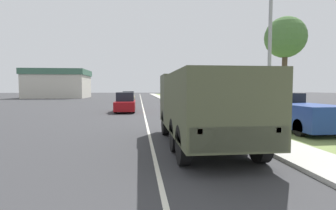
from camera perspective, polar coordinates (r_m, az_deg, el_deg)
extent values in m
plane|color=#38383A|center=(39.68, -5.74, 0.59)|extent=(180.00, 180.00, 0.00)
cube|color=silver|center=(39.68, -5.74, 0.60)|extent=(0.12, 120.00, 0.00)
cube|color=beige|center=(39.98, 0.72, 0.72)|extent=(1.80, 120.00, 0.12)
cube|color=olive|center=(40.77, 6.87, 0.68)|extent=(7.00, 120.00, 0.02)
cube|color=#474C38|center=(12.03, 4.61, 1.46)|extent=(2.49, 1.99, 2.13)
cube|color=#4C5138|center=(8.59, 9.14, 0.23)|extent=(2.49, 5.11, 2.03)
cube|color=#474C38|center=(6.31, 15.23, -7.18)|extent=(2.37, 0.10, 0.60)
cube|color=red|center=(5.97, 6.93, -5.73)|extent=(0.12, 0.06, 0.12)
cube|color=red|center=(6.65, 22.86, -5.02)|extent=(0.12, 0.06, 0.12)
cylinder|color=black|center=(11.87, -0.54, -3.85)|extent=(0.30, 1.10, 1.10)
cylinder|color=black|center=(12.28, 9.71, -3.64)|extent=(0.30, 1.10, 1.10)
cylinder|color=black|center=(7.25, 3.33, -8.69)|extent=(0.30, 1.10, 1.10)
cylinder|color=black|center=(7.92, 19.33, -7.84)|extent=(0.30, 1.10, 1.10)
cylinder|color=black|center=(8.73, 1.62, -6.56)|extent=(0.30, 1.10, 1.10)
cylinder|color=black|center=(9.29, 15.21, -6.07)|extent=(0.30, 1.10, 1.10)
cube|color=maroon|center=(23.93, -9.25, -0.07)|extent=(1.74, 4.78, 0.78)
cube|color=black|center=(23.99, -9.26, 1.81)|extent=(1.53, 2.15, 0.79)
cylinder|color=black|center=(25.52, -10.80, -0.42)|extent=(0.20, 0.64, 0.64)
cylinder|color=black|center=(25.45, -7.35, -0.40)|extent=(0.20, 0.64, 0.64)
cylinder|color=black|center=(22.48, -11.39, -0.97)|extent=(0.20, 0.64, 0.64)
cylinder|color=black|center=(22.40, -7.48, -0.94)|extent=(0.20, 0.64, 0.64)
cube|color=tan|center=(39.78, -8.58, 1.36)|extent=(1.83, 4.53, 0.74)
cube|color=black|center=(39.85, -8.59, 2.43)|extent=(1.61, 2.04, 0.75)
cylinder|color=black|center=(41.28, -9.64, 1.12)|extent=(0.20, 0.64, 0.64)
cylinder|color=black|center=(41.22, -7.37, 1.14)|extent=(0.20, 0.64, 0.64)
cylinder|color=black|center=(38.39, -9.88, 0.93)|extent=(0.20, 0.64, 0.64)
cylinder|color=black|center=(38.32, -7.44, 0.95)|extent=(0.20, 0.64, 0.64)
cube|color=navy|center=(14.74, 25.74, -2.01)|extent=(2.04, 5.70, 0.98)
cube|color=black|center=(16.11, 22.69, 1.36)|extent=(1.88, 2.39, 0.61)
cube|color=navy|center=(13.70, 28.46, -0.18)|extent=(2.04, 3.31, 0.12)
cylinder|color=black|center=(15.98, 19.36, -2.67)|extent=(0.24, 0.76, 0.76)
cylinder|color=black|center=(16.84, 24.90, -2.49)|extent=(0.24, 0.76, 0.76)
cylinder|color=black|center=(12.72, 26.77, -4.43)|extent=(0.24, 0.76, 0.76)
cylinder|color=gray|center=(11.48, 21.32, 13.29)|extent=(0.14, 0.14, 7.90)
cylinder|color=#4C3D2D|center=(19.39, 23.94, 4.19)|extent=(0.35, 0.35, 4.74)
sphere|color=#477038|center=(19.69, 24.18, 13.30)|extent=(2.71, 2.71, 2.71)
cube|color=beige|center=(62.96, -22.73, 3.70)|extent=(12.22, 10.41, 4.95)
cube|color=#3D6651|center=(63.05, -22.80, 6.51)|extent=(12.71, 10.82, 1.24)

